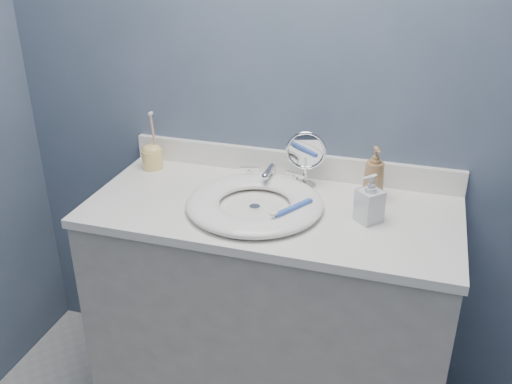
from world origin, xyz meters
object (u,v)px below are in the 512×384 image
at_px(makeup_mirror, 306,157).
at_px(soap_bottle_clear, 370,198).
at_px(soap_bottle_amber, 374,174).
at_px(toothbrush_holder, 152,156).

distance_m(makeup_mirror, soap_bottle_clear, 0.31).
relative_size(makeup_mirror, soap_bottle_clear, 1.32).
bearing_deg(soap_bottle_clear, soap_bottle_amber, 135.31).
height_order(soap_bottle_amber, soap_bottle_clear, soap_bottle_amber).
relative_size(soap_bottle_amber, soap_bottle_clear, 1.20).
bearing_deg(toothbrush_holder, soap_bottle_clear, -11.95).
xyz_separation_m(soap_bottle_clear, toothbrush_holder, (-0.83, 0.18, -0.03)).
bearing_deg(makeup_mirror, soap_bottle_clear, -45.93).
bearing_deg(makeup_mirror, toothbrush_holder, 171.92).
xyz_separation_m(makeup_mirror, soap_bottle_clear, (0.24, -0.18, -0.03)).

